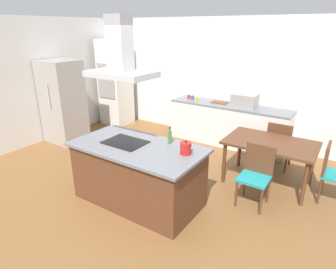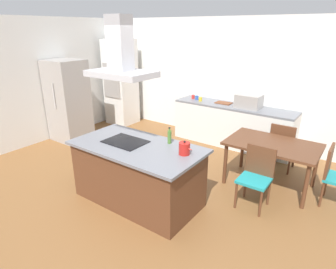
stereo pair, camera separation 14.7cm
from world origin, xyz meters
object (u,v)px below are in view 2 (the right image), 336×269
cutting_board (224,103)px  chair_facing_island (257,173)px  olive_oil_bottle (169,137)px  range_hood (121,57)px  tea_kettle (184,148)px  chair_facing_back_wall (283,144)px  countertop_microwave (249,101)px  coffee_mug_blue (197,98)px  cooktop (125,142)px  wall_oven_stack (121,82)px  refrigerator (68,101)px  coffee_mug_yellow (200,99)px  coffee_mug_red (193,97)px  dining_table (272,148)px  chair_at_right_end (335,173)px

cutting_board → chair_facing_island: cutting_board is taller
olive_oil_bottle → range_hood: 1.28m
tea_kettle → chair_facing_back_wall: 2.29m
countertop_microwave → coffee_mug_blue: (-1.24, 0.01, -0.09)m
chair_facing_back_wall → range_hood: size_ratio=0.99×
chair_facing_back_wall → cooktop: bearing=-126.6°
chair_facing_island → wall_oven_stack: bearing=158.5°
cutting_board → refrigerator: 3.50m
cutting_board → chair_facing_back_wall: 1.69m
countertop_microwave → coffee_mug_yellow: bearing=-176.0°
countertop_microwave → chair_facing_island: bearing=-64.7°
refrigerator → coffee_mug_red: bearing=41.0°
cooktop → coffee_mug_yellow: 2.82m
dining_table → coffee_mug_red: bearing=149.9°
olive_oil_bottle → coffee_mug_red: olive_oil_bottle is taller
wall_oven_stack → chair_facing_island: size_ratio=2.47×
coffee_mug_blue → chair_facing_back_wall: bearing=-16.2°
coffee_mug_yellow → dining_table: coffee_mug_yellow is taller
cooktop → coffee_mug_blue: bearing=99.5°
countertop_microwave → cutting_board: bearing=175.1°
coffee_mug_red → chair_facing_island: coffee_mug_red is taller
tea_kettle → coffee_mug_blue: size_ratio=2.24×
tea_kettle → coffee_mug_red: 3.17m
cooktop → olive_oil_bottle: bearing=31.4°
olive_oil_bottle → refrigerator: bearing=168.2°
coffee_mug_red → chair_at_right_end: size_ratio=0.10×
chair_facing_island → dining_table: bearing=90.0°
cooktop → chair_facing_back_wall: size_ratio=0.67×
coffee_mug_red → coffee_mug_blue: (0.11, -0.03, 0.00)m
tea_kettle → coffee_mug_red: (-1.53, 2.77, -0.04)m
dining_table → chair_at_right_end: (0.92, -0.00, -0.16)m
olive_oil_bottle → chair_facing_island: size_ratio=0.27×
cooktop → chair_at_right_end: bearing=31.6°
cooktop → range_hood: bearing=180.0°
range_hood → olive_oil_bottle: bearing=31.4°
olive_oil_bottle → coffee_mug_blue: bearing=112.1°
cooktop → chair_at_right_end: cooktop is taller
countertop_microwave → chair_at_right_end: size_ratio=0.56×
cooktop → coffee_mug_blue: coffee_mug_blue is taller
coffee_mug_red → refrigerator: bearing=-139.0°
range_hood → tea_kettle: bearing=8.5°
cutting_board → dining_table: (1.50, -1.34, -0.24)m
coffee_mug_red → coffee_mug_blue: bearing=-12.5°
chair_facing_island → range_hood: size_ratio=0.99×
cooktop → countertop_microwave: 2.98m
tea_kettle → refrigerator: (-3.70, 0.89, -0.07)m
countertop_microwave → coffee_mug_red: bearing=178.7°
coffee_mug_blue → chair_facing_island: (2.16, -1.96, -0.44)m
coffee_mug_red → dining_table: 2.64m
chair_facing_island → chair_facing_back_wall: (0.00, 1.33, 0.00)m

